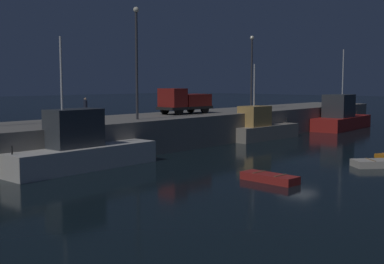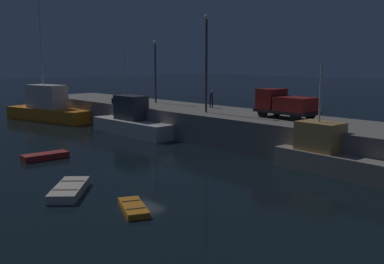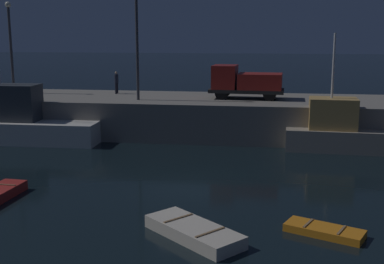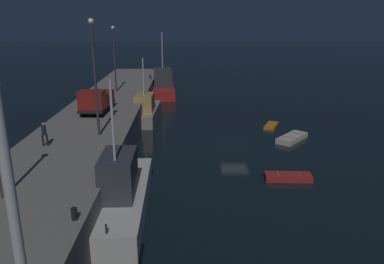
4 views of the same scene
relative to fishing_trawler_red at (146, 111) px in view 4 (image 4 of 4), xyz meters
The scene contains 14 objects.
ground_plane 12.68m from the fishing_trawler_red, 133.83° to the right, with size 320.00×320.00×0.00m, color black.
pier_quay 9.59m from the fishing_trawler_red, 155.77° to the left, with size 68.44×7.58×2.64m.
fishing_trawler_red is the anchor object (origin of this frame).
fishing_boat_blue 21.54m from the fishing_trawler_red, behind, with size 10.54×3.15×8.35m.
fishing_boat_white 14.98m from the fishing_trawler_red, ahead, with size 11.16×4.01×9.32m.
dinghy_orange_near 16.69m from the fishing_trawler_red, 117.54° to the right, with size 3.97×3.74×0.51m.
rowboat_white_mid 14.16m from the fishing_trawler_red, 102.37° to the right, with size 2.99×2.11×0.33m.
dinghy_red_small 20.73m from the fishing_trawler_red, 144.90° to the right, with size 1.39×3.41×0.48m.
lamp_post_east 15.66m from the fishing_trawler_red, behind, with size 0.44×0.44×8.69m.
lamp_post_central 8.27m from the fishing_trawler_red, 45.09° to the left, with size 0.44×0.44×7.82m.
utility_truck 8.29m from the fishing_trawler_red, 149.28° to the left, with size 5.33×2.50×2.35m.
dockworker 17.66m from the fishing_trawler_red, 161.61° to the left, with size 0.33×0.45×1.70m.
bollard_west 14.13m from the fishing_trawler_red, ahead, with size 0.28×0.28×0.52m, color black.
bollard_central 27.01m from the fishing_trawler_red, behind, with size 0.28×0.28×0.58m, color black.
Camera 4 is at (-33.40, 4.78, 11.35)m, focal length 35.26 mm.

